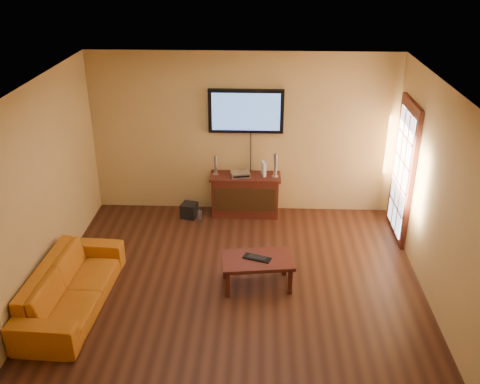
# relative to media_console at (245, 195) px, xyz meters

# --- Properties ---
(ground_plane) EXTENTS (5.00, 5.00, 0.00)m
(ground_plane) POSITION_rel_media_console_xyz_m (-0.05, -2.27, -0.36)
(ground_plane) COLOR black
(ground_plane) RESTS_ON ground
(room_walls) EXTENTS (5.00, 5.00, 5.00)m
(room_walls) POSITION_rel_media_console_xyz_m (-0.05, -1.64, 1.33)
(room_walls) COLOR tan
(room_walls) RESTS_ON ground
(french_door) EXTENTS (0.07, 1.02, 2.22)m
(french_door) POSITION_rel_media_console_xyz_m (2.41, -0.57, 0.69)
(french_door) COLOR #3E150E
(french_door) RESTS_ON ground
(media_console) EXTENTS (1.17, 0.45, 0.71)m
(media_console) POSITION_rel_media_console_xyz_m (0.00, 0.00, 0.00)
(media_console) COLOR #3E150E
(media_console) RESTS_ON ground
(television) EXTENTS (1.21, 0.08, 0.72)m
(television) POSITION_rel_media_console_xyz_m (0.00, 0.18, 1.39)
(television) COLOR black
(television) RESTS_ON ground
(coffee_table) EXTENTS (1.01, 0.68, 0.42)m
(coffee_table) POSITION_rel_media_console_xyz_m (0.23, -2.09, 0.00)
(coffee_table) COLOR #3E150E
(coffee_table) RESTS_ON ground
(sofa) EXTENTS (0.67, 2.04, 0.79)m
(sofa) POSITION_rel_media_console_xyz_m (-2.10, -2.64, 0.04)
(sofa) COLOR #BE6715
(sofa) RESTS_ON ground
(speaker_left) EXTENTS (0.09, 0.09, 0.32)m
(speaker_left) POSITION_rel_media_console_xyz_m (-0.49, 0.03, 0.50)
(speaker_left) COLOR silver
(speaker_left) RESTS_ON media_console
(speaker_right) EXTENTS (0.11, 0.11, 0.40)m
(speaker_right) POSITION_rel_media_console_xyz_m (0.49, -0.02, 0.53)
(speaker_right) COLOR silver
(speaker_right) RESTS_ON media_console
(av_receiver) EXTENTS (0.35, 0.28, 0.07)m
(av_receiver) POSITION_rel_media_console_xyz_m (-0.08, -0.02, 0.39)
(av_receiver) COLOR silver
(av_receiver) RESTS_ON media_console
(game_console) EXTENTS (0.09, 0.18, 0.24)m
(game_console) POSITION_rel_media_console_xyz_m (0.30, 0.02, 0.47)
(game_console) COLOR white
(game_console) RESTS_ON media_console
(subwoofer) EXTENTS (0.30, 0.30, 0.25)m
(subwoofer) POSITION_rel_media_console_xyz_m (-0.94, -0.16, -0.23)
(subwoofer) COLOR black
(subwoofer) RESTS_ON ground
(bottle) EXTENTS (0.08, 0.08, 0.22)m
(bottle) POSITION_rel_media_console_xyz_m (-0.75, -0.32, -0.25)
(bottle) COLOR white
(bottle) RESTS_ON ground
(keyboard) EXTENTS (0.39, 0.25, 0.02)m
(keyboard) POSITION_rel_media_console_xyz_m (0.23, -2.08, 0.07)
(keyboard) COLOR black
(keyboard) RESTS_ON coffee_table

